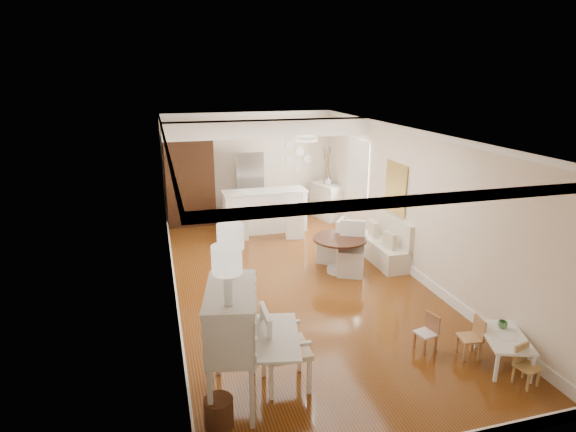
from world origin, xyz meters
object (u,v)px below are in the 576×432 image
bar_stool_left (239,217)px  bar_stool_right (295,215)px  kids_chair_c (527,366)px  slip_chair_near (351,249)px  wicker_basket (219,412)px  kids_table (503,350)px  breakfast_counter (265,211)px  slip_chair_far (331,240)px  sideboard (326,201)px  pantry_cabinet (190,180)px  fridge (263,186)px  dining_table (339,255)px  kids_chair_a (470,337)px  kids_chair_b (426,333)px  secretary_bureau (232,346)px  gustavian_armchair (286,347)px

bar_stool_left → bar_stool_right: 1.32m
kids_chair_c → slip_chair_near: bearing=87.8°
wicker_basket → kids_chair_c: kids_chair_c is taller
kids_table → breakfast_counter: 6.68m
bar_stool_right → slip_chair_far: bearing=-68.6°
bar_stool_right → sideboard: bearing=57.1°
pantry_cabinet → fridge: 1.92m
kids_chair_c → fridge: size_ratio=0.30×
fridge → sideboard: (1.64, -0.42, -0.43)m
kids_table → dining_table: dining_table is taller
pantry_cabinet → dining_table: bearing=-57.6°
fridge → sideboard: size_ratio=1.85×
slip_chair_near → pantry_cabinet: (-2.71, 4.14, 0.63)m
kids_chair_a → kids_chair_b: 0.58m
slip_chair_far → sideboard: slip_chair_far is taller
bar_stool_right → fridge: 1.76m
secretary_bureau → sideboard: size_ratio=1.48×
kids_table → kids_chair_a: kids_chair_a is taller
secretary_bureau → slip_chair_near: bearing=59.7°
breakfast_counter → fridge: size_ratio=1.14×
secretary_bureau → slip_chair_near: size_ratio=1.40×
kids_chair_b → sideboard: bearing=160.4°
bar_stool_right → sideboard: 1.78m
pantry_cabinet → fridge: size_ratio=1.28×
fridge → kids_chair_a: bearing=-79.9°
bar_stool_left → wicker_basket: bearing=-95.7°
kids_table → secretary_bureau: bearing=175.7°
breakfast_counter → kids_table: bearing=-74.3°
kids_chair_b → dining_table: size_ratio=0.52×
kids_chair_c → pantry_cabinet: (-3.49, 7.96, 0.88)m
breakfast_counter → bar_stool_right: size_ratio=1.92×
kids_chair_a → kids_chair_c: 0.80m
kids_chair_a → slip_chair_far: size_ratio=0.63×
gustavian_armchair → kids_chair_a: gustavian_armchair is taller
pantry_cabinet → fridge: (1.90, -0.03, -0.25)m
wicker_basket → pantry_cabinet: (0.34, 7.64, 0.98)m
wicker_basket → kids_chair_c: bearing=-4.8°
kids_chair_b → bar_stool_right: bearing=172.4°
kids_table → sideboard: bearing=89.7°
kids_table → slip_chair_near: size_ratio=0.84×
sideboard → pantry_cabinet: bearing=156.9°
fridge → gustavian_armchair: bearing=-100.6°
gustavian_armchair → sideboard: (2.97, 6.69, -0.07)m
bar_stool_left → pantry_cabinet: bearing=129.9°
bar_stool_right → pantry_cabinet: pantry_cabinet is taller
secretary_bureau → wicker_basket: bearing=-108.7°
secretary_bureau → kids_table: (3.60, -0.27, -0.51)m
bar_stool_right → kids_chair_b: bearing=-73.3°
slip_chair_near → bar_stool_left: 3.17m
kids_chair_a → bar_stool_right: bearing=-162.7°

